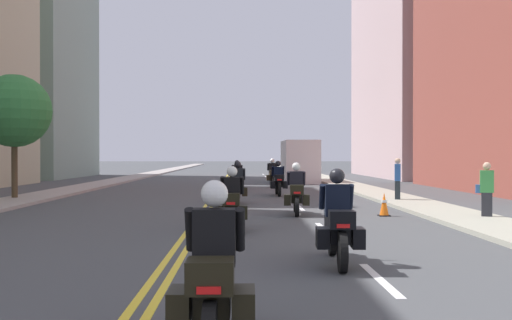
{
  "coord_description": "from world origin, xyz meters",
  "views": [
    {
      "loc": [
        1.2,
        -0.66,
        1.82
      ],
      "look_at": [
        1.68,
        19.9,
        1.66
      ],
      "focal_mm": 41.65,
      "sensor_mm": 36.0,
      "label": 1
    }
  ],
  "objects_px": {
    "pedestrian_1": "(486,190)",
    "parked_truck": "(299,163)",
    "motorcycle_3": "(296,194)",
    "motorcycle_5": "(278,181)",
    "motorcycle_7": "(272,175)",
    "motorcycle_0": "(214,281)",
    "motorcycle_6": "(237,178)",
    "pedestrian_0": "(398,179)",
    "motorcycle_2": "(232,204)",
    "motorcycle_1": "(338,225)",
    "motorcycle_4": "(238,187)",
    "street_tree_1": "(14,111)",
    "traffic_cone_0": "(384,204)"
  },
  "relations": [
    {
      "from": "traffic_cone_0",
      "to": "pedestrian_0",
      "type": "relative_size",
      "value": 0.41
    },
    {
      "from": "motorcycle_1",
      "to": "motorcycle_6",
      "type": "height_order",
      "value": "motorcycle_1"
    },
    {
      "from": "motorcycle_6",
      "to": "pedestrian_0",
      "type": "height_order",
      "value": "pedestrian_0"
    },
    {
      "from": "motorcycle_5",
      "to": "motorcycle_1",
      "type": "bearing_deg",
      "value": -91.1
    },
    {
      "from": "street_tree_1",
      "to": "traffic_cone_0",
      "type": "bearing_deg",
      "value": -25.67
    },
    {
      "from": "motorcycle_4",
      "to": "pedestrian_0",
      "type": "bearing_deg",
      "value": 6.89
    },
    {
      "from": "motorcycle_6",
      "to": "street_tree_1",
      "type": "relative_size",
      "value": 0.44
    },
    {
      "from": "parked_truck",
      "to": "street_tree_1",
      "type": "bearing_deg",
      "value": -129.37
    },
    {
      "from": "motorcycle_7",
      "to": "traffic_cone_0",
      "type": "distance_m",
      "value": 17.79
    },
    {
      "from": "motorcycle_5",
      "to": "pedestrian_0",
      "type": "height_order",
      "value": "pedestrian_0"
    },
    {
      "from": "motorcycle_6",
      "to": "motorcycle_5",
      "type": "bearing_deg",
      "value": -65.9
    },
    {
      "from": "motorcycle_1",
      "to": "motorcycle_7",
      "type": "bearing_deg",
      "value": 92.61
    },
    {
      "from": "motorcycle_4",
      "to": "motorcycle_2",
      "type": "bearing_deg",
      "value": -89.03
    },
    {
      "from": "motorcycle_7",
      "to": "motorcycle_0",
      "type": "bearing_deg",
      "value": -96.89
    },
    {
      "from": "motorcycle_5",
      "to": "motorcycle_7",
      "type": "relative_size",
      "value": 1.05
    },
    {
      "from": "motorcycle_2",
      "to": "pedestrian_1",
      "type": "bearing_deg",
      "value": 17.07
    },
    {
      "from": "motorcycle_2",
      "to": "traffic_cone_0",
      "type": "relative_size",
      "value": 3.1
    },
    {
      "from": "pedestrian_1",
      "to": "parked_truck",
      "type": "bearing_deg",
      "value": -63.67
    },
    {
      "from": "traffic_cone_0",
      "to": "pedestrian_0",
      "type": "xyz_separation_m",
      "value": [
        1.76,
        5.15,
        0.54
      ]
    },
    {
      "from": "traffic_cone_0",
      "to": "parked_truck",
      "type": "bearing_deg",
      "value": 91.09
    },
    {
      "from": "motorcycle_2",
      "to": "motorcycle_3",
      "type": "height_order",
      "value": "motorcycle_3"
    },
    {
      "from": "motorcycle_7",
      "to": "pedestrian_1",
      "type": "bearing_deg",
      "value": -78.05
    },
    {
      "from": "motorcycle_2",
      "to": "motorcycle_7",
      "type": "bearing_deg",
      "value": 85.38
    },
    {
      "from": "motorcycle_5",
      "to": "parked_truck",
      "type": "height_order",
      "value": "parked_truck"
    },
    {
      "from": "motorcycle_3",
      "to": "motorcycle_5",
      "type": "height_order",
      "value": "motorcycle_3"
    },
    {
      "from": "motorcycle_7",
      "to": "motorcycle_5",
      "type": "bearing_deg",
      "value": -94.08
    },
    {
      "from": "motorcycle_5",
      "to": "parked_truck",
      "type": "relative_size",
      "value": 0.34
    },
    {
      "from": "motorcycle_1",
      "to": "traffic_cone_0",
      "type": "height_order",
      "value": "motorcycle_1"
    },
    {
      "from": "motorcycle_1",
      "to": "traffic_cone_0",
      "type": "relative_size",
      "value": 3.25
    },
    {
      "from": "pedestrian_1",
      "to": "parked_truck",
      "type": "relative_size",
      "value": 0.25
    },
    {
      "from": "pedestrian_1",
      "to": "pedestrian_0",
      "type": "bearing_deg",
      "value": -63.81
    },
    {
      "from": "motorcycle_3",
      "to": "pedestrian_1",
      "type": "bearing_deg",
      "value": -15.33
    },
    {
      "from": "motorcycle_1",
      "to": "motorcycle_0",
      "type": "bearing_deg",
      "value": -110.29
    },
    {
      "from": "motorcycle_6",
      "to": "traffic_cone_0",
      "type": "xyz_separation_m",
      "value": [
        4.53,
        -13.5,
        -0.3
      ]
    },
    {
      "from": "motorcycle_2",
      "to": "pedestrian_1",
      "type": "relative_size",
      "value": 1.33
    },
    {
      "from": "motorcycle_4",
      "to": "street_tree_1",
      "type": "relative_size",
      "value": 0.44
    },
    {
      "from": "parked_truck",
      "to": "motorcycle_6",
      "type": "bearing_deg",
      "value": -114.9
    },
    {
      "from": "pedestrian_0",
      "to": "parked_truck",
      "type": "distance_m",
      "value": 17.34
    },
    {
      "from": "motorcycle_6",
      "to": "pedestrian_0",
      "type": "xyz_separation_m",
      "value": [
        6.29,
        -8.35,
        0.24
      ]
    },
    {
      "from": "motorcycle_6",
      "to": "parked_truck",
      "type": "height_order",
      "value": "parked_truck"
    },
    {
      "from": "motorcycle_4",
      "to": "pedestrian_0",
      "type": "distance_m",
      "value": 6.23
    },
    {
      "from": "traffic_cone_0",
      "to": "street_tree_1",
      "type": "relative_size",
      "value": 0.14
    },
    {
      "from": "motorcycle_6",
      "to": "pedestrian_0",
      "type": "relative_size",
      "value": 1.31
    },
    {
      "from": "motorcycle_4",
      "to": "motorcycle_5",
      "type": "bearing_deg",
      "value": 69.71
    },
    {
      "from": "motorcycle_0",
      "to": "street_tree_1",
      "type": "relative_size",
      "value": 0.41
    },
    {
      "from": "motorcycle_1",
      "to": "traffic_cone_0",
      "type": "xyz_separation_m",
      "value": [
        2.68,
        7.86,
        -0.31
      ]
    },
    {
      "from": "motorcycle_3",
      "to": "motorcycle_1",
      "type": "bearing_deg",
      "value": -87.07
    },
    {
      "from": "motorcycle_0",
      "to": "motorcycle_5",
      "type": "distance_m",
      "value": 21.32
    },
    {
      "from": "pedestrian_1",
      "to": "street_tree_1",
      "type": "bearing_deg",
      "value": -6.72
    },
    {
      "from": "motorcycle_3",
      "to": "pedestrian_1",
      "type": "xyz_separation_m",
      "value": [
        5.16,
        -1.75,
        0.19
      ]
    }
  ]
}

